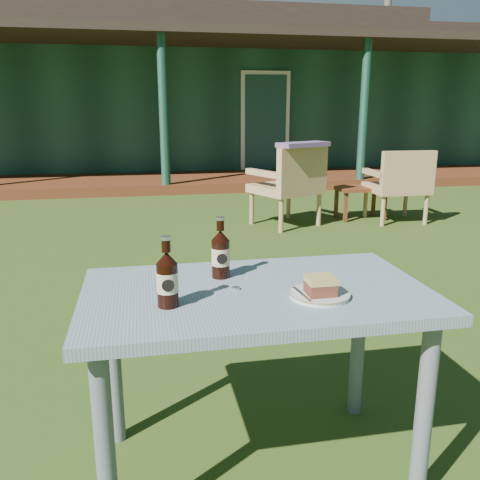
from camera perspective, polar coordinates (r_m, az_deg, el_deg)
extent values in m
plane|color=#334916|center=(3.51, -4.08, -7.71)|extent=(80.00, 80.00, 0.00)
cube|color=#173E2E|center=(12.73, -9.60, 14.31)|extent=(15.00, 6.00, 2.60)
cube|color=black|center=(12.81, -9.89, 20.80)|extent=(15.80, 6.80, 0.30)
cube|color=black|center=(12.86, -9.97, 22.57)|extent=(12.00, 3.50, 0.60)
cube|color=#572A15|center=(8.92, -8.52, 6.42)|extent=(15.00, 1.80, 0.16)
cube|color=black|center=(8.90, -9.14, 21.69)|extent=(15.40, 2.00, 0.12)
cylinder|color=#173E2E|center=(8.03, -8.56, 13.73)|extent=(0.14, 0.14, 2.45)
cylinder|color=#173E2E|center=(8.81, 13.71, 13.55)|extent=(0.14, 0.14, 2.45)
cube|color=white|center=(10.00, 2.83, 12.73)|extent=(0.95, 0.06, 2.00)
cube|color=#193D38|center=(9.97, 2.87, 12.72)|extent=(0.80, 0.04, 1.85)
cylinder|color=brown|center=(22.25, -2.32, 23.47)|extent=(0.28, 0.28, 9.50)
cube|color=gray|center=(1.78, 1.85, -6.13)|extent=(1.20, 0.70, 0.04)
cylinder|color=slate|center=(1.69, -14.89, -21.97)|extent=(0.06, 0.06, 0.68)
cylinder|color=slate|center=(1.90, 19.98, -17.77)|extent=(0.06, 0.06, 0.68)
cylinder|color=slate|center=(2.14, -14.00, -13.40)|extent=(0.06, 0.06, 0.68)
cylinder|color=slate|center=(2.32, 13.11, -11.11)|extent=(0.06, 0.06, 0.68)
cylinder|color=silver|center=(1.73, 8.93, -6.07)|extent=(0.20, 0.20, 0.01)
cylinder|color=olive|center=(1.73, 8.93, -5.91)|extent=(0.20, 0.20, 0.00)
cube|color=#582B1C|center=(1.71, 9.01, -5.38)|extent=(0.09, 0.08, 0.04)
cube|color=tan|center=(1.70, 9.05, -4.39)|extent=(0.09, 0.09, 0.02)
cube|color=silver|center=(1.69, 6.97, -6.08)|extent=(0.03, 0.14, 0.00)
cylinder|color=black|center=(1.88, -2.19, -2.15)|extent=(0.07, 0.07, 0.14)
cone|color=black|center=(1.85, -2.22, 0.50)|extent=(0.07, 0.07, 0.04)
cylinder|color=black|center=(1.85, -2.23, 1.67)|extent=(0.03, 0.03, 0.04)
cylinder|color=silver|center=(1.84, -2.24, 2.43)|extent=(0.03, 0.03, 0.01)
cylinder|color=#BEB786|center=(1.88, -2.19, -1.83)|extent=(0.07, 0.07, 0.06)
cylinder|color=black|center=(1.84, -2.03, -2.13)|extent=(0.04, 0.00, 0.04)
cylinder|color=black|center=(1.62, -8.14, -5.05)|extent=(0.07, 0.07, 0.14)
cone|color=black|center=(1.59, -8.26, -2.00)|extent=(0.07, 0.07, 0.04)
cylinder|color=black|center=(1.58, -8.31, -0.65)|extent=(0.03, 0.03, 0.04)
cylinder|color=silver|center=(1.58, -8.34, 0.23)|extent=(0.03, 0.03, 0.01)
cylinder|color=#BEB786|center=(1.62, -8.15, -4.68)|extent=(0.07, 0.07, 0.07)
cylinder|color=black|center=(1.59, -8.09, -5.09)|extent=(0.04, 0.00, 0.04)
cylinder|color=silver|center=(1.77, -0.45, -5.45)|extent=(0.03, 0.03, 0.01)
cube|color=tan|center=(5.91, 5.13, 5.76)|extent=(0.89, 0.87, 0.10)
cube|color=tan|center=(5.67, 7.04, 8.10)|extent=(0.65, 0.36, 0.45)
cube|color=tan|center=(6.10, 7.21, 7.84)|extent=(0.32, 0.57, 0.06)
cube|color=tan|center=(5.70, 2.72, 7.48)|extent=(0.32, 0.57, 0.06)
cylinder|color=tan|center=(6.33, 5.47, 4.17)|extent=(0.05, 0.05, 0.38)
cylinder|color=tan|center=(5.97, 1.32, 3.60)|extent=(0.05, 0.05, 0.38)
cylinder|color=tan|center=(5.95, 8.85, 3.39)|extent=(0.05, 0.05, 0.38)
cylinder|color=tan|center=(5.57, 4.64, 2.75)|extent=(0.05, 0.05, 0.38)
cube|color=tan|center=(6.38, 17.13, 5.58)|extent=(0.65, 0.61, 0.09)
cube|color=tan|center=(6.12, 18.39, 7.52)|extent=(0.64, 0.09, 0.42)
cube|color=tan|center=(6.51, 19.42, 7.20)|extent=(0.08, 0.56, 0.06)
cube|color=tan|center=(6.25, 14.84, 7.27)|extent=(0.08, 0.56, 0.06)
cylinder|color=tan|center=(6.76, 18.08, 4.08)|extent=(0.05, 0.05, 0.35)
cylinder|color=tan|center=(6.53, 13.90, 4.02)|extent=(0.05, 0.05, 0.35)
cylinder|color=tan|center=(6.33, 20.15, 3.23)|extent=(0.05, 0.05, 0.35)
cylinder|color=tan|center=(6.08, 15.76, 3.14)|extent=(0.05, 0.05, 0.35)
cube|color=#674C77|center=(5.65, 7.12, 10.60)|extent=(0.65, 0.46, 0.05)
cube|color=#572A15|center=(6.39, 13.44, 5.67)|extent=(0.60, 0.40, 0.04)
cube|color=#572A15|center=(6.19, 11.77, 3.60)|extent=(0.04, 0.04, 0.36)
cube|color=#572A15|center=(6.39, 15.92, 3.70)|extent=(0.04, 0.04, 0.36)
cube|color=#572A15|center=(6.46, 10.76, 4.11)|extent=(0.04, 0.04, 0.36)
cube|color=#572A15|center=(6.66, 14.78, 4.20)|extent=(0.04, 0.04, 0.36)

